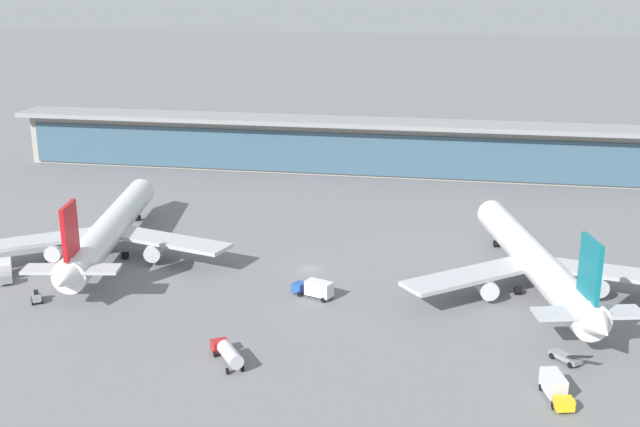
{
  "coord_description": "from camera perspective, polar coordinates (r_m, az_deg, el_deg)",
  "views": [
    {
      "loc": [
        27.05,
        -137.25,
        53.37
      ],
      "look_at": [
        0.0,
        10.37,
        7.91
      ],
      "focal_mm": 44.84,
      "sensor_mm": 36.0,
      "label": 1
    }
  ],
  "objects": [
    {
      "name": "ground_plane",
      "position": [
        149.73,
        -0.72,
        -4.03
      ],
      "size": [
        1200.0,
        1200.0,
        0.0
      ],
      "primitive_type": "plane",
      "color": "slate"
    },
    {
      "name": "airliner_left_stand",
      "position": [
        160.46,
        -14.81,
        -1.12
      ],
      "size": [
        48.94,
        64.35,
        17.2
      ],
      "color": "white",
      "rests_on": "ground"
    },
    {
      "name": "airliner_centre_stand",
      "position": [
        143.3,
        15.09,
        -3.31
      ],
      "size": [
        48.23,
        63.8,
        17.2
      ],
      "color": "white",
      "rests_on": "ground"
    },
    {
      "name": "service_truck_near_nose_grey",
      "position": [
        143.37,
        -19.58,
        -5.66
      ],
      "size": [
        2.97,
        3.33,
        2.05
      ],
      "color": "gray",
      "rests_on": "ground"
    },
    {
      "name": "service_truck_under_wing_blue",
      "position": [
        136.69,
        -0.35,
        -5.36
      ],
      "size": [
        7.63,
        4.87,
        3.1
      ],
      "color": "#234C9E",
      "rests_on": "ground"
    },
    {
      "name": "service_truck_mid_apron_grey",
      "position": [
        120.71,
        17.18,
        -9.78
      ],
      "size": [
        5.61,
        5.91,
        2.7
      ],
      "color": "gray",
      "rests_on": "ground"
    },
    {
      "name": "service_truck_by_tail_yellow",
      "position": [
        110.43,
        16.45,
        -11.81
      ],
      "size": [
        4.0,
        7.64,
        3.1
      ],
      "color": "yellow",
      "rests_on": "ground"
    },
    {
      "name": "service_truck_on_taxiway_red",
      "position": [
        115.52,
        -6.59,
        -9.83
      ],
      "size": [
        6.81,
        8.32,
        2.95
      ],
      "color": "#B21E1E",
      "rests_on": "ground"
    },
    {
      "name": "service_truck_at_far_stand_grey",
      "position": [
        155.68,
        -21.57,
        -3.77
      ],
      "size": [
        5.77,
        7.43,
        3.1
      ],
      "color": "gray",
      "rests_on": "ground"
    },
    {
      "name": "terminal_building",
      "position": [
        219.06,
        3.07,
        4.84
      ],
      "size": [
        196.55,
        12.8,
        15.2
      ],
      "color": "#9E998E",
      "rests_on": "ground"
    }
  ]
}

